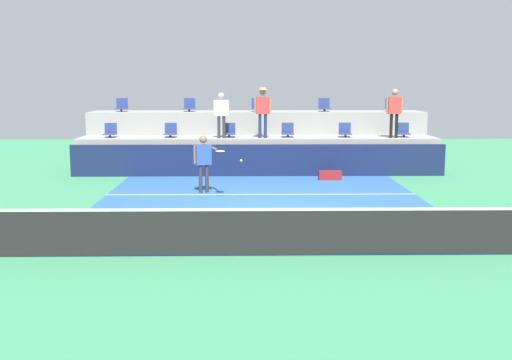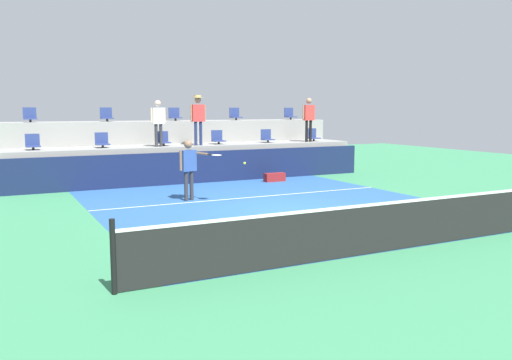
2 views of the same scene
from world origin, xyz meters
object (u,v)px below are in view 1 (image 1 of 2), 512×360
Objects in this scene: stadium_chair_lower_mid_left at (229,131)px; stadium_chair_lower_left at (171,131)px; stadium_chair_upper_left at (189,106)px; tennis_ball at (241,160)px; stadium_chair_upper_far_right at (391,106)px; stadium_chair_lower_mid_right at (288,131)px; stadium_chair_lower_far_right at (403,131)px; spectator_with_hat at (263,107)px; stadium_chair_upper_right at (324,106)px; spectator_in_grey at (221,111)px; stadium_chair_lower_far_left at (110,131)px; equipment_bag at (330,175)px; stadium_chair_lower_right at (345,131)px; spectator_leaning_on_rail at (394,108)px; tennis_player at (204,158)px; stadium_chair_upper_center at (257,106)px; stadium_chair_upper_far_left at (122,106)px.

stadium_chair_lower_left is at bearing 180.00° from stadium_chair_lower_mid_left.
stadium_chair_upper_left is 7.65× the size of tennis_ball.
stadium_chair_lower_mid_left is 6.64m from stadium_chair_upper_far_right.
stadium_chair_upper_far_right reaches higher than stadium_chair_lower_mid_right.
stadium_chair_lower_mid_right is 4.25m from stadium_chair_lower_far_right.
stadium_chair_upper_far_right is 0.29× the size of spectator_with_hat.
stadium_chair_upper_right is 4.52m from spectator_in_grey.
stadium_chair_lower_far_left is 1.00× the size of stadium_chair_upper_right.
stadium_chair_lower_mid_right is 6.04m from tennis_ball.
stadium_chair_lower_mid_left is 0.68× the size of equipment_bag.
stadium_chair_lower_right is at bearing 0.00° from stadium_chair_lower_left.
stadium_chair_upper_far_right is 5.34m from equipment_bag.
stadium_chair_lower_left is 8.12m from spectator_leaning_on_rail.
stadium_chair_lower_left is at bearing 168.39° from spectator_in_grey.
stadium_chair_lower_left is 4.78m from tennis_player.
stadium_chair_lower_far_right is 0.30× the size of spectator_leaning_on_rail.
stadium_chair_upper_left is 0.32× the size of spectator_in_grey.
stadium_chair_upper_center and stadium_chair_upper_far_right have the same top height.
stadium_chair_upper_far_left is 1.00× the size of stadium_chair_upper_far_right.
stadium_chair_lower_far_right is at bearing -88.53° from stadium_chair_upper_far_right.
stadium_chair_upper_right is at bearing 28.88° from spectator_in_grey.
stadium_chair_lower_right is (2.10, 0.00, 0.00)m from stadium_chair_lower_mid_right.
tennis_player is 4.79m from equipment_bag.
stadium_chair_upper_far_right is (7.93, 0.00, 0.00)m from stadium_chair_upper_left.
stadium_chair_upper_far_right is at bearing 23.08° from spectator_with_hat.
stadium_chair_upper_far_right is (2.10, 1.80, 0.85)m from stadium_chair_lower_right.
tennis_ball is at bearing -106.03° from stadium_chair_lower_mid_right.
stadium_chair_lower_mid_left is at bearing -164.14° from stadium_chair_upper_far_right.
stadium_chair_upper_far_left reaches higher than stadium_chair_lower_left.
spectator_in_grey is (-6.60, -2.18, -0.10)m from stadium_chair_upper_far_right.
stadium_chair_lower_mid_right is 0.68× the size of equipment_bag.
stadium_chair_lower_left is at bearing 180.00° from stadium_chair_lower_far_right.
stadium_chair_lower_far_left is 1.99m from stadium_chair_upper_far_left.
spectator_with_hat is at bearing -85.93° from stadium_chair_upper_center.
stadium_chair_upper_far_left is at bearing 158.17° from spectator_with_hat.
stadium_chair_lower_mid_right is 4.23m from stadium_chair_upper_left.
stadium_chair_upper_left reaches higher than tennis_ball.
stadium_chair_lower_right is (6.37, 0.00, 0.00)m from stadium_chair_lower_left.
stadium_chair_lower_right reaches higher than equipment_bag.
tennis_ball is 4.82m from equipment_bag.
stadium_chair_upper_far_right is (5.28, 0.00, 0.00)m from stadium_chair_upper_center.
stadium_chair_upper_far_left is (-6.38, 1.80, 0.85)m from stadium_chair_lower_mid_right.
spectator_leaning_on_rail reaches higher than stadium_chair_upper_far_left.
stadium_chair_upper_far_right is (10.58, 0.00, 0.00)m from stadium_chair_upper_far_left.
spectator_leaning_on_rail reaches higher than spectator_in_grey.
spectator_with_hat is at bearing 142.02° from equipment_bag.
stadium_chair_lower_mid_right is at bearing 22.50° from spectator_with_hat.
stadium_chair_lower_mid_left is 4.23m from equipment_bag.
stadium_chair_lower_far_left is 0.68× the size of equipment_bag.
stadium_chair_lower_mid_right is at bearing 174.22° from spectator_leaning_on_rail.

